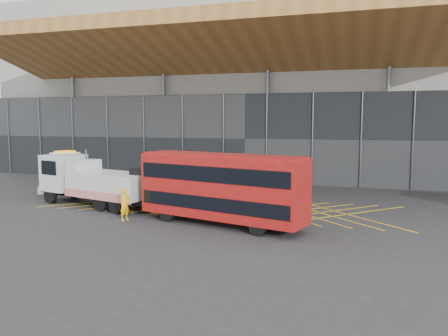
% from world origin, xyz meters
% --- Properties ---
extents(ground_plane, '(120.00, 120.00, 0.00)m').
position_xyz_m(ground_plane, '(0.00, 0.00, 0.00)').
color(ground_plane, '#2A2A2C').
extents(road_markings, '(23.16, 7.16, 0.01)m').
position_xyz_m(road_markings, '(3.20, 0.00, 0.01)').
color(road_markings, gold).
rests_on(road_markings, ground_plane).
extents(construction_building, '(55.00, 23.97, 18.00)m').
position_xyz_m(construction_building, '(1.92, 18.40, 8.98)').
color(construction_building, gray).
rests_on(construction_building, ground_plane).
extents(recovery_truck, '(10.32, 4.75, 3.61)m').
position_xyz_m(recovery_truck, '(-5.10, -2.00, 1.67)').
color(recovery_truck, black).
rests_on(recovery_truck, ground_plane).
extents(bus_towed, '(9.68, 4.62, 3.85)m').
position_xyz_m(bus_towed, '(4.70, -4.72, 2.14)').
color(bus_towed, '#9E0F0C').
rests_on(bus_towed, ground_plane).
extents(worker, '(0.59, 0.76, 1.83)m').
position_xyz_m(worker, '(-0.80, -5.29, 0.91)').
color(worker, yellow).
rests_on(worker, ground_plane).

